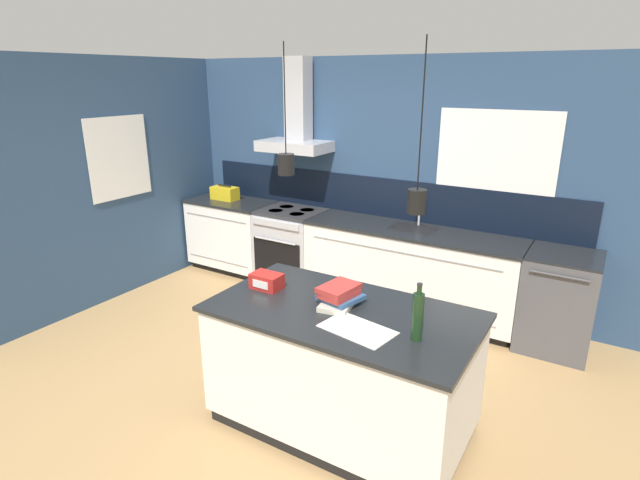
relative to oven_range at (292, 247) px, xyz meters
The scene contains 13 objects.
ground_plane 1.97m from the oven_range, 61.45° to the right, with size 16.00×16.00×0.00m, color tan.
wall_back 1.29m from the oven_range, 20.02° to the left, with size 5.60×2.37×2.60m.
wall_left 2.00m from the oven_range, 146.82° to the right, with size 0.08×3.80×2.60m.
counter_run_left 0.91m from the oven_range, behind, with size 1.10×0.64×0.91m.
counter_run_sink 1.49m from the oven_range, ahead, with size 2.25×0.64×1.27m.
oven_range is the anchor object (origin of this frame).
dishwasher 2.91m from the oven_range, ahead, with size 0.61×0.65×0.91m.
kitchen_island 2.65m from the oven_range, 48.11° to the right, with size 1.79×0.98×0.91m.
bottle_on_island 3.18m from the oven_range, 41.86° to the right, with size 0.07×0.07×0.36m.
book_stack 2.61m from the oven_range, 48.22° to the right, with size 0.30×0.35×0.14m.
red_supply_box 2.30m from the oven_range, 60.13° to the right, with size 0.22×0.15×0.11m.
paper_pile 2.97m from the oven_range, 47.59° to the right, with size 0.49×0.34×0.01m.
yellow_toolbox 1.15m from the oven_range, behind, with size 0.34×0.18×0.19m.
Camera 1 is at (2.29, -2.94, 2.39)m, focal length 28.00 mm.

